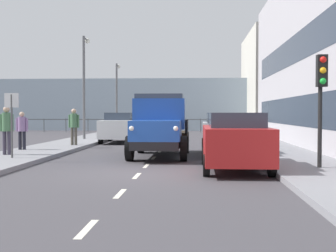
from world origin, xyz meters
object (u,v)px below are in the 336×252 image
at_px(lamp_post_promenade, 85,77).
at_px(lamp_post_far, 117,90).
at_px(pedestrian_near_railing, 74,124).
at_px(car_white_oppositeside_0, 120,127).
at_px(street_sign, 12,114).
at_px(pedestrian_by_lamp, 22,128).
at_px(truck_vintage_blue, 160,127).
at_px(traffic_light_near, 321,86).
at_px(car_silver_kerbside_1, 224,133).
at_px(pedestrian_couple_a, 7,126).
at_px(car_red_kerbside_near, 235,140).

height_order(lamp_post_promenade, lamp_post_far, lamp_post_promenade).
bearing_deg(lamp_post_promenade, pedestrian_near_railing, 98.70).
relative_size(car_white_oppositeside_0, street_sign, 1.88).
xyz_separation_m(pedestrian_by_lamp, pedestrian_near_railing, (-1.45, -2.83, 0.10)).
distance_m(lamp_post_promenade, lamp_post_far, 9.72).
bearing_deg(car_white_oppositeside_0, lamp_post_promenade, -28.94).
bearing_deg(lamp_post_far, truck_vintage_blue, 104.77).
bearing_deg(lamp_post_far, traffic_light_near, 113.11).
height_order(truck_vintage_blue, car_silver_kerbside_1, truck_vintage_blue).
relative_size(truck_vintage_blue, pedestrian_couple_a, 3.11).
bearing_deg(pedestrian_near_railing, car_silver_kerbside_1, 157.28).
relative_size(pedestrian_couple_a, pedestrian_near_railing, 1.03).
distance_m(car_silver_kerbside_1, lamp_post_promenade, 11.87).
height_order(car_red_kerbside_near, lamp_post_promenade, lamp_post_promenade).
bearing_deg(car_silver_kerbside_1, lamp_post_far, -67.01).
distance_m(truck_vintage_blue, street_sign, 5.38).
bearing_deg(pedestrian_couple_a, traffic_light_near, 162.55).
height_order(car_white_oppositeside_0, lamp_post_promenade, lamp_post_promenade).
xyz_separation_m(car_white_oppositeside_0, pedestrian_couple_a, (2.69, 9.17, 0.33)).
bearing_deg(pedestrian_couple_a, car_red_kerbside_near, 160.51).
bearing_deg(car_red_kerbside_near, traffic_light_near, 169.91).
relative_size(pedestrian_couple_a, lamp_post_promenade, 0.29).
height_order(pedestrian_by_lamp, traffic_light_near, traffic_light_near).
xyz_separation_m(car_silver_kerbside_1, pedestrian_by_lamp, (8.54, -0.14, 0.19)).
distance_m(pedestrian_couple_a, lamp_post_promenade, 10.82).
height_order(car_red_kerbside_near, pedestrian_near_railing, pedestrian_near_railing).
bearing_deg(pedestrian_near_railing, lamp_post_promenade, -81.30).
xyz_separation_m(car_silver_kerbside_1, lamp_post_far, (7.66, -18.06, 2.65)).
bearing_deg(car_red_kerbside_near, truck_vintage_blue, -55.63).
xyz_separation_m(lamp_post_promenade, lamp_post_far, (-0.25, -9.71, -0.31)).
bearing_deg(lamp_post_promenade, pedestrian_couple_a, 88.33).
bearing_deg(pedestrian_by_lamp, truck_vintage_blue, 166.34).
height_order(pedestrian_by_lamp, pedestrian_near_railing, pedestrian_near_railing).
xyz_separation_m(car_white_oppositeside_0, pedestrian_by_lamp, (3.02, 6.89, 0.19)).
distance_m(truck_vintage_blue, lamp_post_promenade, 11.36).
bearing_deg(street_sign, pedestrian_by_lamp, -73.71).
relative_size(truck_vintage_blue, pedestrian_near_railing, 3.21).
distance_m(lamp_post_far, street_sign, 21.39).
bearing_deg(car_white_oppositeside_0, pedestrian_near_railing, 68.91).
bearing_deg(street_sign, car_silver_kerbside_1, -156.69).
xyz_separation_m(truck_vintage_blue, lamp_post_promenade, (5.35, -9.66, 2.68)).
relative_size(lamp_post_promenade, lamp_post_far, 1.10).
bearing_deg(traffic_light_near, lamp_post_promenade, -53.33).
xyz_separation_m(truck_vintage_blue, car_white_oppositeside_0, (2.97, -8.34, -0.28)).
bearing_deg(lamp_post_far, pedestrian_by_lamp, 87.20).
bearing_deg(pedestrian_by_lamp, pedestrian_near_railing, -117.19).
xyz_separation_m(truck_vintage_blue, car_red_kerbside_near, (-2.55, 3.73, -0.28)).
relative_size(pedestrian_by_lamp, pedestrian_near_railing, 0.91).
bearing_deg(pedestrian_near_railing, truck_vintage_blue, 136.61).
bearing_deg(car_white_oppositeside_0, car_silver_kerbside_1, 128.17).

